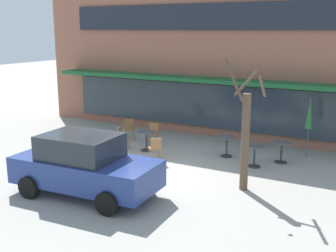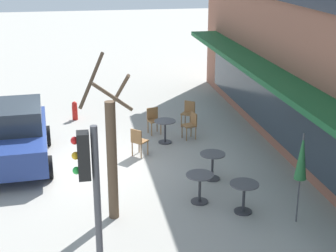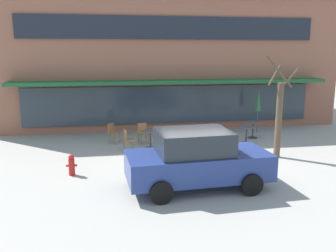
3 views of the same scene
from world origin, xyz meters
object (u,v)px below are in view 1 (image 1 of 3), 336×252
cafe_table_by_tree (255,152)px  cafe_chair_3 (130,127)px  fire_hydrant (35,150)px  cafe_chair_1 (153,132)px  cafe_chair_2 (122,136)px  patio_umbrella_green_folded (309,114)px  street_tree (245,136)px  cafe_chair_0 (155,147)px  cafe_table_streetside (282,149)px  cafe_table_mid_patio (227,143)px  cafe_table_near_wall (146,138)px  parked_sedan (85,165)px

cafe_table_by_tree → cafe_chair_3: cafe_chair_3 is taller
cafe_table_by_tree → fire_hydrant: cafe_table_by_tree is taller
cafe_chair_3 → cafe_chair_1: bearing=-8.9°
cafe_chair_1 → cafe_chair_2: 1.37m
patio_umbrella_green_folded → street_tree: bearing=-103.3°
fire_hydrant → cafe_chair_2: bearing=53.5°
patio_umbrella_green_folded → cafe_chair_0: bearing=-146.0°
cafe_table_by_tree → street_tree: bearing=-80.4°
patio_umbrella_green_folded → fire_hydrant: bearing=-149.7°
cafe_table_streetside → cafe_table_mid_patio: size_ratio=1.00×
cafe_table_mid_patio → cafe_chair_0: bearing=-138.2°
cafe_table_streetside → cafe_chair_0: bearing=-152.7°
cafe_table_near_wall → cafe_table_mid_patio: same height
cafe_table_streetside → cafe_table_mid_patio: bearing=-172.6°
cafe_table_mid_patio → fire_hydrant: cafe_table_mid_patio is taller
cafe_chair_2 → parked_sedan: bearing=-67.6°
cafe_chair_2 → parked_sedan: 4.77m
parked_sedan → fire_hydrant: parked_sedan is taller
cafe_table_streetside → cafe_chair_2: size_ratio=0.85×
cafe_chair_3 → patio_umbrella_green_folded: bearing=7.9°
cafe_chair_1 → cafe_chair_3: (-1.31, 0.20, 0.00)m
patio_umbrella_green_folded → fire_hydrant: (-8.59, -5.02, -1.27)m
cafe_table_near_wall → cafe_chair_2: cafe_chair_2 is taller
patio_umbrella_green_folded → cafe_chair_2: 7.12m
cafe_table_mid_patio → cafe_table_by_tree: bearing=-27.6°
cafe_table_mid_patio → fire_hydrant: 7.01m
parked_sedan → cafe_table_by_tree: bearing=54.0°
cafe_chair_1 → street_tree: (4.90, -2.98, 1.11)m
cafe_chair_0 → street_tree: (3.65, -1.05, 1.11)m
cafe_chair_1 → cafe_chair_2: size_ratio=1.00×
cafe_table_near_wall → cafe_chair_3: cafe_chair_3 is taller
cafe_table_near_wall → fire_hydrant: cafe_table_near_wall is taller
cafe_chair_3 → parked_sedan: bearing=-67.5°
cafe_table_by_tree → cafe_chair_1: bearing=170.1°
cafe_chair_3 → street_tree: 7.06m
cafe_chair_1 → fire_hydrant: bearing=-125.4°
cafe_table_by_tree → cafe_chair_1: size_ratio=0.85×
cafe_table_near_wall → fire_hydrant: 4.13m
cafe_table_near_wall → cafe_table_mid_patio: bearing=14.7°
cafe_table_by_tree → cafe_chair_0: cafe_chair_0 is taller
cafe_chair_2 → street_tree: size_ratio=0.23×
cafe_table_streetside → parked_sedan: (-4.15, -5.68, 0.36)m
cafe_table_streetside → parked_sedan: bearing=-126.1°
parked_sedan → street_tree: street_tree is taller
street_tree → parked_sedan: bearing=-146.1°
patio_umbrella_green_folded → cafe_chair_3: 7.34m
cafe_table_by_tree → patio_umbrella_green_folded: (1.36, 2.00, 1.11)m
cafe_table_streetside → cafe_chair_2: (-5.96, -1.28, 0.01)m
cafe_table_near_wall → cafe_chair_2: 1.01m
cafe_table_mid_patio → cafe_chair_1: size_ratio=0.85×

